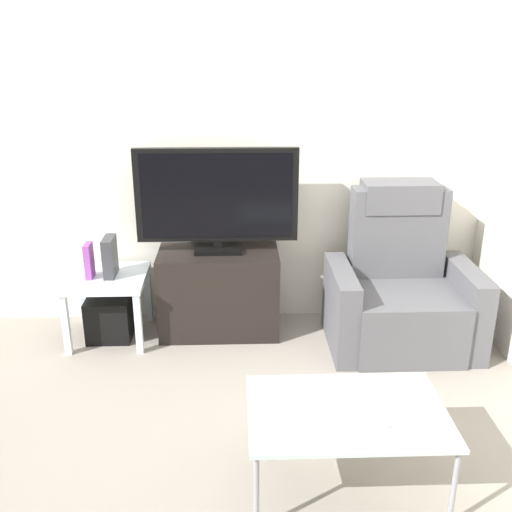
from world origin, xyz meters
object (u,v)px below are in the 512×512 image
(tv_stand, at_px, (219,292))
(cell_phone, at_px, (376,418))
(subwoofer_box, at_px, (110,317))
(game_console, at_px, (110,257))
(side_table, at_px, (107,286))
(television, at_px, (217,198))
(book_upright, at_px, (89,261))
(recliner_armchair, at_px, (401,291))
(coffee_table, at_px, (347,414))

(tv_stand, distance_m, cell_phone, 1.82)
(tv_stand, bearing_deg, subwoofer_box, -175.24)
(subwoofer_box, height_order, game_console, game_console)
(cell_phone, bearing_deg, side_table, 120.73)
(tv_stand, bearing_deg, television, 90.00)
(book_upright, bearing_deg, subwoofer_box, 11.31)
(television, xyz_separation_m, recliner_armchair, (1.24, -0.21, -0.61))
(game_console, distance_m, cell_phone, 2.18)
(recliner_armchair, bearing_deg, subwoofer_box, -173.68)
(subwoofer_box, xyz_separation_m, game_console, (0.04, 0.01, 0.45))
(cell_phone, bearing_deg, television, 101.12)
(game_console, bearing_deg, subwoofer_box, -164.05)
(television, xyz_separation_m, book_upright, (-0.87, -0.10, -0.40))
(subwoofer_box, bearing_deg, coffee_table, -47.70)
(television, distance_m, book_upright, 0.96)
(television, bearing_deg, side_table, -173.86)
(side_table, bearing_deg, book_upright, -168.69)
(tv_stand, distance_m, recliner_armchair, 1.26)
(game_console, bearing_deg, cell_phone, -47.60)
(recliner_armchair, bearing_deg, coffee_table, -104.29)
(television, height_order, coffee_table, television)
(recliner_armchair, height_order, side_table, recliner_armchair)
(television, xyz_separation_m, side_table, (-0.77, -0.08, -0.59))
(recliner_armchair, bearing_deg, game_console, -174.04)
(coffee_table, bearing_deg, recliner_armchair, 65.88)
(subwoofer_box, height_order, cell_phone, cell_phone)
(television, bearing_deg, coffee_table, -68.94)
(recliner_armchair, xyz_separation_m, side_table, (-2.01, 0.12, 0.02))
(tv_stand, height_order, game_console, game_console)
(tv_stand, xyz_separation_m, coffee_table, (0.62, -1.58, 0.09))
(television, bearing_deg, book_upright, -173.26)
(television, height_order, subwoofer_box, television)
(book_upright, distance_m, coffee_table, 2.12)
(subwoofer_box, height_order, coffee_table, coffee_table)
(recliner_armchair, distance_m, book_upright, 2.12)
(coffee_table, distance_m, cell_phone, 0.14)
(tv_stand, relative_size, television, 0.76)
(tv_stand, relative_size, subwoofer_box, 2.75)
(recliner_armchair, relative_size, game_console, 4.00)
(tv_stand, bearing_deg, book_upright, -174.47)
(recliner_armchair, relative_size, coffee_table, 1.20)
(side_table, bearing_deg, coffee_table, -47.70)
(coffee_table, bearing_deg, side_table, 132.30)
(subwoofer_box, bearing_deg, tv_stand, 4.76)
(television, distance_m, cell_phone, 1.92)
(television, distance_m, coffee_table, 1.82)
(tv_stand, distance_m, coffee_table, 1.70)
(television, relative_size, subwoofer_box, 3.62)
(tv_stand, bearing_deg, recliner_armchair, -8.56)
(book_upright, height_order, coffee_table, book_upright)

